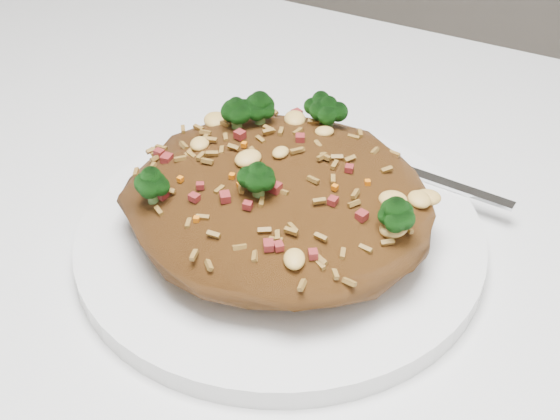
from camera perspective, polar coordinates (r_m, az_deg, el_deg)
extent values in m
cube|color=silver|center=(0.45, 5.56, -12.12)|extent=(1.20, 0.80, 0.04)
cylinder|color=olive|center=(1.14, -14.27, -2.24)|extent=(0.06, 0.06, 0.71)
cylinder|color=white|center=(0.49, 0.00, -1.99)|extent=(0.26, 0.26, 0.01)
ellipsoid|color=brown|center=(0.48, 0.00, 0.77)|extent=(0.19, 0.18, 0.05)
ellipsoid|color=#083206|center=(0.45, -9.36, 2.00)|extent=(0.02, 0.02, 0.02)
ellipsoid|color=#083206|center=(0.43, 8.44, -0.32)|extent=(0.02, 0.02, 0.02)
ellipsoid|color=#083206|center=(0.51, -3.21, 7.26)|extent=(0.02, 0.02, 0.02)
ellipsoid|color=#083206|center=(0.51, 3.57, 7.34)|extent=(0.02, 0.02, 0.02)
ellipsoid|color=#083206|center=(0.44, -1.61, 2.42)|extent=(0.02, 0.02, 0.02)
ellipsoid|color=#083206|center=(0.51, -1.48, 7.54)|extent=(0.02, 0.02, 0.02)
ellipsoid|color=#083206|center=(0.52, 3.00, 7.67)|extent=(0.02, 0.02, 0.02)
cube|color=silver|center=(0.53, 13.35, 1.43)|extent=(0.10, 0.02, 0.00)
cube|color=silver|center=(0.56, 4.20, 4.66)|extent=(0.03, 0.02, 0.00)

